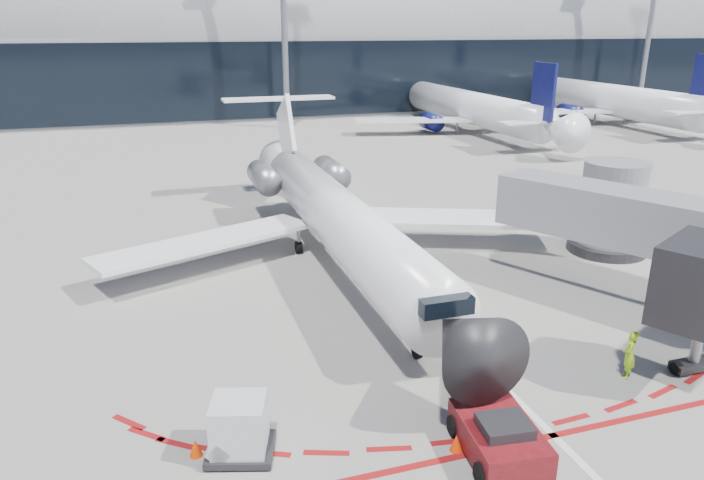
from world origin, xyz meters
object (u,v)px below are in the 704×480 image
object	(u,v)px
regional_jet	(334,213)
uld_container	(240,428)
ramp_worker	(629,355)
pushback_tug	(499,437)

from	to	relation	value
regional_jet	uld_container	bearing A→B (deg)	-115.84
uld_container	ramp_worker	bearing A→B (deg)	16.96
ramp_worker	regional_jet	bearing A→B (deg)	-110.05
regional_jet	pushback_tug	size ratio (longest dim) A/B	5.92
pushback_tug	uld_container	bearing A→B (deg)	168.95
pushback_tug	ramp_worker	xyz separation A→B (m)	(6.25, 2.24, 0.30)
pushback_tug	uld_container	distance (m)	7.18
pushback_tug	ramp_worker	size ratio (longest dim) A/B	2.87
regional_jet	uld_container	world-z (taller)	regional_jet
regional_jet	ramp_worker	xyz separation A→B (m)	(6.27, -14.01, -1.58)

